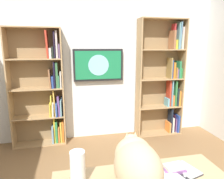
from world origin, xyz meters
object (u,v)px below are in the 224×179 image
open_binder (178,173)px  paper_towel_roll (78,168)px  bookshelf_left (165,80)px  wall_mounted_tv (98,65)px  bookshelf_right (44,90)px  cat (136,164)px  desk_book_stack (174,168)px

open_binder → paper_towel_roll: size_ratio=1.46×
bookshelf_left → wall_mounted_tv: size_ratio=2.45×
open_binder → paper_towel_roll: (0.79, -0.04, 0.12)m
bookshelf_left → bookshelf_right: bookshelf_left is taller
open_binder → cat: bearing=12.1°
bookshelf_left → bookshelf_right: 2.28m
bookshelf_right → paper_towel_roll: (-0.47, 2.29, -0.13)m
open_binder → desk_book_stack: desk_book_stack is taller
paper_towel_roll → desk_book_stack: paper_towel_roll is taller
bookshelf_left → bookshelf_right: (2.28, 0.00, -0.10)m
cat → open_binder: size_ratio=1.57×
open_binder → desk_book_stack: (0.01, -0.04, 0.02)m
wall_mounted_tv → bookshelf_left: bearing=176.5°
wall_mounted_tv → open_binder: (-0.29, 2.41, -0.67)m
bookshelf_left → open_binder: bookshelf_left is taller
bookshelf_right → desk_book_stack: 2.62m
open_binder → desk_book_stack: 0.05m
cat → desk_book_stack: 0.43m
bookshelf_right → open_binder: size_ratio=5.40×
bookshelf_right → desk_book_stack: bearing=118.6°
paper_towel_roll → bookshelf_right: bearing=-78.3°
bookshelf_left → bookshelf_right: bearing=0.0°
cat → paper_towel_roll: 0.43m
bookshelf_left → open_binder: (1.02, 2.33, -0.35)m
bookshelf_left → paper_towel_roll: 2.93m
cat → desk_book_stack: size_ratio=3.07×
cat → wall_mounted_tv: bearing=-92.2°
bookshelf_left → wall_mounted_tv: 1.35m
wall_mounted_tv → desk_book_stack: (-0.28, 2.37, -0.65)m
bookshelf_right → desk_book_stack: bookshelf_right is taller
bookshelf_left → desk_book_stack: bookshelf_left is taller
open_binder → paper_towel_roll: paper_towel_roll is taller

